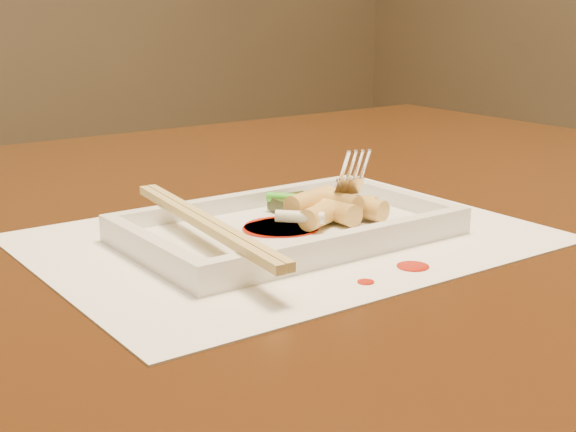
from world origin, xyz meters
TOP-DOWN VIEW (x-y plane):
  - table at (0.00, 0.00)m, footprint 1.40×0.90m
  - placemat at (0.01, -0.13)m, footprint 0.40×0.30m
  - sauce_splatter_a at (0.04, -0.24)m, footprint 0.02×0.02m
  - sauce_splatter_b at (-0.01, -0.25)m, footprint 0.01×0.01m
  - plate_base at (0.01, -0.13)m, footprint 0.26×0.16m
  - plate_rim_far at (0.01, -0.05)m, footprint 0.26×0.01m
  - plate_rim_near at (0.01, -0.20)m, footprint 0.26×0.01m
  - plate_rim_left at (-0.11, -0.13)m, footprint 0.01×0.14m
  - plate_rim_right at (0.13, -0.13)m, footprint 0.01×0.14m
  - veg_piece at (0.04, -0.09)m, footprint 0.04×0.03m
  - scallion_white at (0.01, -0.14)m, footprint 0.03×0.04m
  - scallion_green at (0.05, -0.11)m, footprint 0.06×0.07m
  - chopstick_a at (-0.07, -0.13)m, footprint 0.03×0.25m
  - chopstick_b at (-0.06, -0.13)m, footprint 0.03×0.25m
  - fork at (0.08, -0.11)m, footprint 0.09×0.10m
  - sauce_blob_0 at (0.01, -0.12)m, footprint 0.06×0.06m
  - sauce_blob_1 at (0.01, -0.13)m, footprint 0.06×0.06m
  - sauce_blob_2 at (-0.00, -0.12)m, footprint 0.05×0.05m
  - rice_cake_0 at (0.06, -0.12)m, footprint 0.04×0.04m
  - rice_cake_1 at (0.04, -0.13)m, footprint 0.05×0.04m
  - rice_cake_2 at (0.04, -0.12)m, footprint 0.05×0.03m
  - rice_cake_3 at (0.07, -0.13)m, footprint 0.04×0.04m
  - rice_cake_4 at (0.08, -0.14)m, footprint 0.03×0.05m
  - rice_cake_5 at (0.06, -0.13)m, footprint 0.02×0.04m
  - rice_cake_6 at (0.05, -0.14)m, footprint 0.02×0.04m
  - rice_cake_7 at (0.04, -0.14)m, footprint 0.05×0.04m

SIDE VIEW (x-z plane):
  - table at x=0.00m, z-range 0.27..1.02m
  - placemat at x=0.01m, z-range 0.75..0.75m
  - sauce_splatter_a at x=0.04m, z-range 0.75..0.75m
  - sauce_splatter_b at x=-0.01m, z-range 0.75..0.75m
  - plate_base at x=0.01m, z-range 0.75..0.76m
  - sauce_blob_0 at x=0.01m, z-range 0.76..0.76m
  - sauce_blob_1 at x=0.01m, z-range 0.76..0.76m
  - sauce_blob_2 at x=0.00m, z-range 0.76..0.76m
  - plate_rim_far at x=0.01m, z-range 0.76..0.77m
  - plate_rim_near at x=0.01m, z-range 0.76..0.77m
  - plate_rim_left at x=-0.11m, z-range 0.76..0.77m
  - plate_rim_right at x=0.13m, z-range 0.76..0.77m
  - veg_piece at x=0.04m, z-range 0.76..0.77m
  - rice_cake_0 at x=0.06m, z-range 0.76..0.78m
  - rice_cake_1 at x=0.04m, z-range 0.76..0.78m
  - rice_cake_3 at x=0.07m, z-range 0.76..0.78m
  - rice_cake_4 at x=0.08m, z-range 0.76..0.78m
  - rice_cake_6 at x=0.05m, z-range 0.76..0.78m
  - rice_cake_7 at x=0.04m, z-range 0.76..0.78m
  - scallion_white at x=0.01m, z-range 0.77..0.78m
  - scallion_green at x=0.05m, z-range 0.77..0.78m
  - rice_cake_2 at x=0.04m, z-range 0.77..0.79m
  - rice_cake_5 at x=0.06m, z-range 0.77..0.78m
  - chopstick_a at x=-0.07m, z-range 0.77..0.78m
  - chopstick_b at x=-0.06m, z-range 0.77..0.78m
  - fork at x=0.08m, z-range 0.76..0.90m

